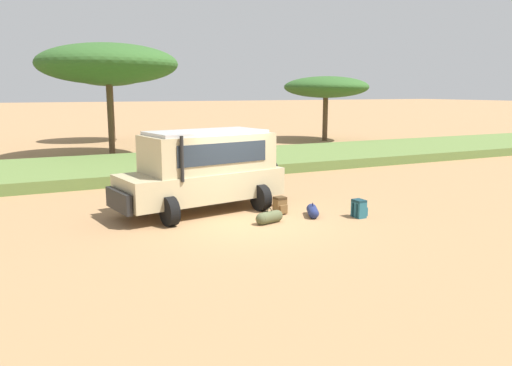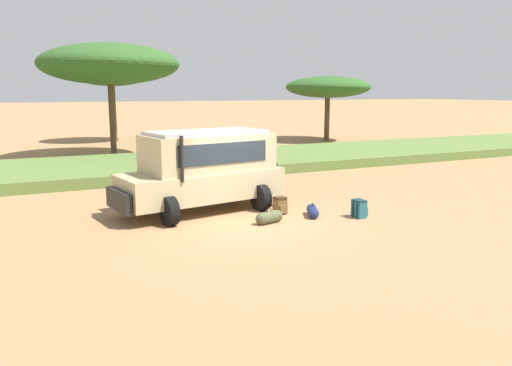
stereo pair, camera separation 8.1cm
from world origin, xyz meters
TOP-DOWN VIEW (x-y plane):
  - ground_plane at (0.00, 0.00)m, footprint 320.00×320.00m
  - grass_bank at (0.00, 10.16)m, footprint 120.00×7.00m
  - safari_vehicle at (-0.71, 1.75)m, footprint 5.47×3.25m
  - backpack_beside_front_wheel at (1.18, 0.41)m, footprint 0.37×0.43m
  - backpack_cluster_center at (3.04, -0.95)m, footprint 0.40×0.41m
  - duffel_bag_low_black_case at (1.89, -0.26)m, footprint 0.56×0.85m
  - duffel_bag_soft_canvas at (0.40, -0.41)m, footprint 0.88×0.46m
  - acacia_tree_far_left at (-1.08, 15.70)m, footprint 7.36×7.97m
  - acacia_tree_left_mid at (0.45, 24.53)m, footprint 5.60×5.13m
  - acacia_tree_centre_back at (14.67, 18.58)m, footprint 5.95×6.45m

SIDE VIEW (x-z plane):
  - ground_plane at x=0.00m, z-range 0.00..0.00m
  - duffel_bag_low_black_case at x=1.89m, z-range -0.05..0.36m
  - duffel_bag_soft_canvas at x=0.40m, z-range -0.05..0.38m
  - grass_bank at x=0.00m, z-range 0.00..0.44m
  - backpack_beside_front_wheel at x=1.18m, z-range -0.01..0.51m
  - backpack_cluster_center at x=3.04m, z-range -0.01..0.52m
  - safari_vehicle at x=-0.71m, z-range 0.07..2.51m
  - acacia_tree_centre_back at x=14.67m, z-range 1.53..6.17m
  - acacia_tree_left_mid at x=0.45m, z-range 1.93..7.71m
  - acacia_tree_far_left at x=-1.08m, z-range 1.96..8.04m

